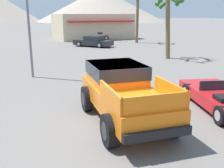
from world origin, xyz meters
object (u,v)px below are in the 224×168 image
Objects in this scene: red_convertible_car at (224,99)px; palm_tree_tall at (170,5)px; orange_pickup_truck at (122,89)px; parked_car_dark at (93,41)px; parked_car_tan at (95,36)px.

red_convertible_car is 0.88× the size of palm_tree_tall.
orange_pickup_truck is 0.93× the size of palm_tree_tall.
parked_car_dark is 0.81× the size of palm_tree_tall.
palm_tree_tall is (-0.51, -16.95, 3.63)m from parked_car_tan.
orange_pickup_truck is at bearing -173.54° from red_convertible_car.
orange_pickup_truck reaches higher than parked_car_dark.
palm_tree_tall is (5.46, 10.66, 3.80)m from red_convertible_car.
orange_pickup_truck is 1.06× the size of red_convertible_car.
red_convertible_car is 12.57m from palm_tree_tall.
palm_tree_tall is at bearing 82.09° from red_convertible_car.
parked_car_tan is (9.96, 26.71, -0.49)m from orange_pickup_truck.
orange_pickup_truck is at bearing -145.78° from parked_car_dark.
orange_pickup_truck is 28.51m from parked_car_tan.
palm_tree_tall is at bearing 11.25° from parked_car_tan.
red_convertible_car is 1.08× the size of parked_car_tan.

